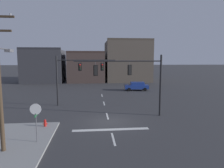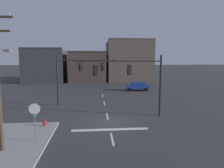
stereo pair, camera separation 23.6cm
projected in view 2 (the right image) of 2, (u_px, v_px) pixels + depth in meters
The scene contains 10 objects.
ground_plane at pixel (108, 122), 18.56m from camera, with size 400.00×400.00×0.00m, color #353538.
sidewalk_near_corner at pixel (13, 141), 13.99m from camera, with size 5.00×8.00×0.15m, color gray.
stop_bar_paint at pixel (110, 130), 16.58m from camera, with size 6.40×0.50×0.01m, color silver.
lane_centreline at pixel (107, 116), 20.54m from camera, with size 0.16×26.40×0.01m.
signal_mast_near_side at pixel (136, 75), 19.60m from camera, with size 8.73×1.45×6.31m.
signal_mast_far_side at pixel (76, 72), 25.27m from camera, with size 7.50×0.84×6.31m.
stop_sign at pixel (35, 113), 13.61m from camera, with size 0.76×0.64×2.83m.
car_lot_nearside at pixel (138, 86), 37.36m from camera, with size 4.55×2.15×1.61m.
fire_hydrant at pixel (45, 124), 16.99m from camera, with size 0.40×0.30×0.75m.
building_row at pixel (98, 64), 53.24m from camera, with size 32.57×11.32×10.97m.
Camera 2 is at (-1.22, -17.95, 5.80)m, focal length 31.94 mm.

